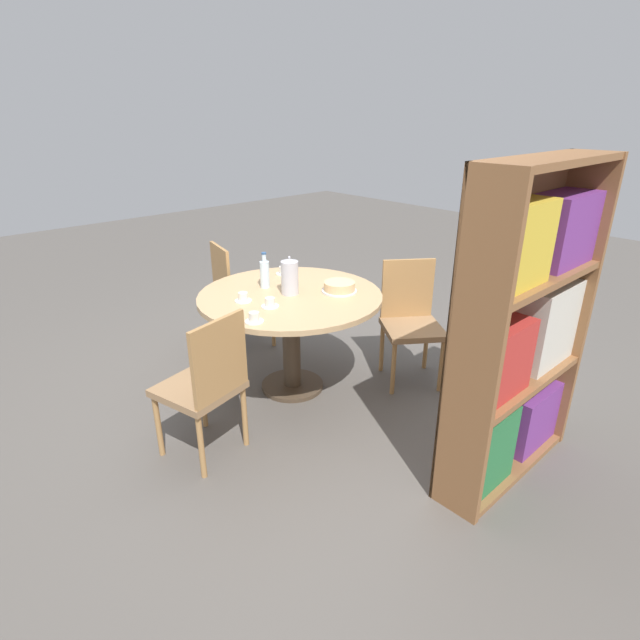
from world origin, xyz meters
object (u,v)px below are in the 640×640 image
(chair_b, at_px, (237,293))
(cake_main, at_px, (339,287))
(cup_a, at_px, (243,298))
(coffee_pot, at_px, (290,277))
(water_bottle, at_px, (265,273))
(chair_c, at_px, (206,384))
(chair_a, at_px, (411,319))
(cup_c, at_px, (254,318))
(cup_b, at_px, (270,303))
(cup_d, at_px, (283,271))
(bookshelf, at_px, (519,338))

(chair_b, height_order, cake_main, chair_b)
(cup_a, bearing_deg, coffee_pot, 163.61)
(chair_b, distance_m, water_bottle, 0.79)
(chair_b, bearing_deg, chair_c, 152.43)
(chair_a, bearing_deg, water_bottle, 175.21)
(cup_c, bearing_deg, cup_b, -149.01)
(cake_main, bearing_deg, cup_b, -10.39)
(chair_a, distance_m, chair_b, 1.51)
(chair_a, relative_size, cup_d, 7.88)
(cup_d, bearing_deg, coffee_pot, 57.17)
(chair_b, height_order, chair_c, same)
(cake_main, xyz_separation_m, cup_a, (0.61, -0.30, -0.01))
(chair_b, xyz_separation_m, bookshelf, (-0.17, 2.41, 0.34))
(cup_b, height_order, cup_c, same)
(water_bottle, xyz_separation_m, cup_c, (0.44, 0.47, -0.08))
(cake_main, xyz_separation_m, cup_d, (0.03, -0.59, -0.01))
(cup_c, bearing_deg, bookshelf, 122.08)
(chair_a, height_order, chair_b, same)
(chair_c, bearing_deg, cup_d, -162.87)
(cup_b, xyz_separation_m, cup_c, (0.22, 0.13, 0.00))
(chair_b, distance_m, coffee_pot, 0.99)
(chair_a, xyz_separation_m, chair_c, (1.64, -0.21, 0.00))
(water_bottle, bearing_deg, cup_d, -151.80)
(chair_a, height_order, cup_b, chair_a)
(chair_a, bearing_deg, cup_c, -154.75)
(water_bottle, xyz_separation_m, cup_b, (0.21, 0.33, -0.08))
(cup_b, bearing_deg, coffee_pot, -157.49)
(chair_a, height_order, bookshelf, bookshelf)
(chair_c, relative_size, cup_b, 7.88)
(cake_main, bearing_deg, chair_b, -82.94)
(chair_c, distance_m, cake_main, 1.19)
(chair_b, distance_m, bookshelf, 2.44)
(bookshelf, relative_size, water_bottle, 6.70)
(cup_a, bearing_deg, bookshelf, 111.78)
(chair_c, bearing_deg, bookshelf, 120.19)
(chair_c, distance_m, coffee_pot, 0.99)
(chair_b, bearing_deg, cup_c, 164.43)
(chair_a, xyz_separation_m, cup_b, (1.03, -0.37, 0.29))
(chair_c, bearing_deg, coffee_pot, -175.90)
(bookshelf, bearing_deg, cake_main, 91.55)
(bookshelf, xyz_separation_m, cake_main, (0.04, -1.31, -0.04))
(chair_a, height_order, chair_c, same)
(bookshelf, xyz_separation_m, cup_d, (0.07, -1.90, -0.05))
(cup_a, distance_m, cup_d, 0.64)
(chair_b, distance_m, cake_main, 1.15)
(chair_a, relative_size, cup_b, 7.88)
(cup_a, bearing_deg, chair_b, -120.60)
(chair_c, bearing_deg, chair_a, 159.35)
(bookshelf, bearing_deg, chair_b, 94.08)
(bookshelf, xyz_separation_m, cup_c, (0.80, -1.27, -0.05))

